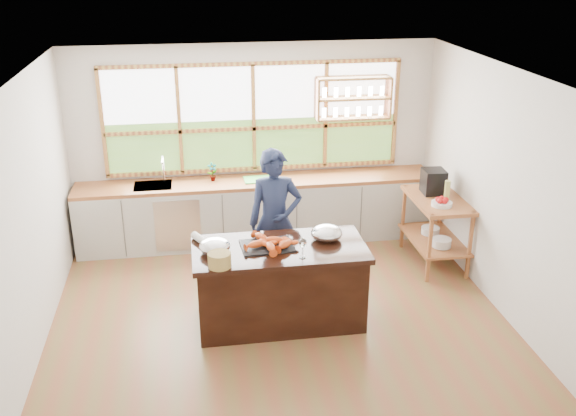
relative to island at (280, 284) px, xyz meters
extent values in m
plane|color=brown|center=(0.00, 0.20, -0.45)|extent=(5.00, 5.00, 0.00)
cube|color=silver|center=(0.00, 2.45, 0.90)|extent=(5.00, 0.02, 2.70)
cube|color=silver|center=(0.00, -2.05, 0.90)|extent=(5.00, 0.02, 2.70)
cube|color=silver|center=(-2.50, 0.20, 0.90)|extent=(0.02, 4.50, 2.70)
cube|color=silver|center=(2.50, 0.20, 0.90)|extent=(0.02, 4.50, 2.70)
cube|color=white|center=(0.00, 0.20, 2.25)|extent=(5.00, 4.50, 0.02)
cube|color=gold|center=(0.00, 2.42, 1.25)|extent=(4.05, 0.06, 1.50)
cube|color=white|center=(0.00, 2.44, 1.59)|extent=(3.98, 0.01, 0.75)
cube|color=#346420|center=(0.00, 2.44, 0.87)|extent=(3.98, 0.01, 0.70)
cube|color=gold|center=(1.35, 2.31, 1.77)|extent=(1.00, 0.28, 0.03)
cube|color=gold|center=(1.35, 2.31, 1.50)|extent=(1.00, 0.28, 0.03)
cube|color=gold|center=(1.35, 2.31, 1.22)|extent=(1.00, 0.28, 0.03)
cube|color=gold|center=(0.85, 2.31, 1.50)|extent=(0.03, 0.28, 0.55)
cube|color=gold|center=(1.85, 2.31, 1.50)|extent=(0.03, 0.28, 0.55)
cube|color=#BAB9B0|center=(0.00, 2.14, -0.03)|extent=(4.90, 0.62, 0.85)
cube|color=silver|center=(-1.10, 1.82, -0.02)|extent=(0.60, 0.01, 0.72)
cube|color=brown|center=(0.00, 2.14, 0.42)|extent=(4.90, 0.62, 0.05)
cube|color=silver|center=(-1.40, 2.14, 0.37)|extent=(0.50, 0.42, 0.16)
cube|color=brown|center=(2.45, 0.60, 0.00)|extent=(0.04, 0.04, 0.90)
cube|color=brown|center=(2.45, 1.60, 0.00)|extent=(0.04, 0.04, 0.90)
cube|color=brown|center=(1.93, 0.60, 0.00)|extent=(0.04, 0.04, 0.90)
cube|color=brown|center=(1.93, 1.60, 0.00)|extent=(0.04, 0.04, 0.90)
cube|color=brown|center=(2.19, 1.10, -0.13)|extent=(0.62, 1.10, 0.03)
cube|color=brown|center=(2.19, 1.10, 0.42)|extent=(0.62, 1.10, 0.05)
cylinder|color=silver|center=(2.19, 0.85, -0.07)|extent=(0.24, 0.24, 0.11)
cylinder|color=silver|center=(2.19, 1.25, -0.07)|extent=(0.24, 0.24, 0.09)
cube|color=black|center=(0.00, 0.00, -0.03)|extent=(1.77, 0.82, 0.84)
cube|color=black|center=(0.00, 0.00, 0.42)|extent=(1.85, 0.90, 0.06)
imported|color=#18203D|center=(0.06, 0.77, 0.41)|extent=(0.64, 0.43, 1.74)
imported|color=slate|center=(-0.60, 2.20, 0.58)|extent=(0.16, 0.13, 0.26)
cube|color=#4EBF4B|center=(0.02, 2.14, 0.45)|extent=(0.41, 0.31, 0.01)
cube|color=black|center=(2.19, 1.29, 0.60)|extent=(0.29, 0.31, 0.31)
cylinder|color=#ABB053|center=(2.24, 0.96, 0.59)|extent=(0.08, 0.08, 0.28)
cylinder|color=silver|center=(2.14, 0.85, 0.47)|extent=(0.26, 0.26, 0.05)
sphere|color=#B80F10|center=(2.19, 0.85, 0.52)|extent=(0.07, 0.07, 0.07)
sphere|color=#B80F10|center=(2.16, 0.90, 0.52)|extent=(0.07, 0.07, 0.07)
sphere|color=#B80F10|center=(2.10, 0.88, 0.52)|extent=(0.07, 0.07, 0.07)
sphere|color=#B80F10|center=(2.10, 0.82, 0.52)|extent=(0.07, 0.07, 0.07)
sphere|color=#B80F10|center=(2.16, 0.80, 0.52)|extent=(0.07, 0.07, 0.07)
cube|color=black|center=(-0.13, 0.03, 0.45)|extent=(0.57, 0.43, 0.02)
ellipsoid|color=#C85323|center=(-0.25, -0.02, 0.50)|extent=(0.23, 0.15, 0.08)
ellipsoid|color=#C85323|center=(-0.05, 0.05, 0.50)|extent=(0.23, 0.14, 0.08)
ellipsoid|color=#C85323|center=(0.05, -0.07, 0.50)|extent=(0.21, 0.21, 0.08)
ellipsoid|color=#C85323|center=(-0.18, 0.15, 0.50)|extent=(0.18, 0.23, 0.08)
ellipsoid|color=#C85323|center=(-0.11, -0.11, 0.50)|extent=(0.11, 0.22, 0.08)
ellipsoid|color=silver|center=(-0.68, -0.01, 0.52)|extent=(0.33, 0.33, 0.16)
ellipsoid|color=silver|center=(0.54, 0.12, 0.52)|extent=(0.34, 0.34, 0.17)
cylinder|color=white|center=(0.20, -0.28, 0.45)|extent=(0.06, 0.06, 0.01)
cylinder|color=white|center=(0.20, -0.28, 0.52)|extent=(0.01, 0.01, 0.13)
ellipsoid|color=white|center=(0.20, -0.28, 0.62)|extent=(0.08, 0.08, 0.10)
cylinder|color=#9C8645|center=(-0.65, -0.35, 0.52)|extent=(0.23, 0.23, 0.15)
cylinder|color=silver|center=(-0.82, 0.24, 0.49)|extent=(0.21, 0.30, 0.08)
camera|label=1|loc=(-0.87, -6.07, 3.40)|focal=40.00mm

